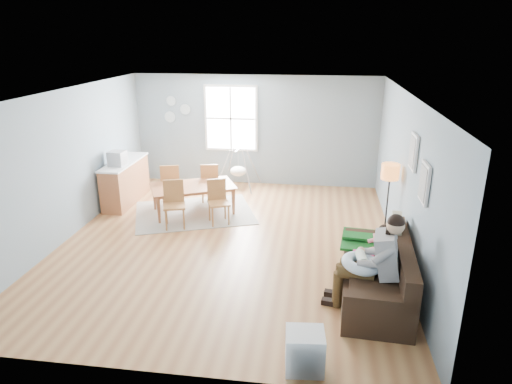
# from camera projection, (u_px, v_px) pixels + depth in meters

# --- Properties ---
(room) EXTENTS (8.40, 9.40, 3.90)m
(room) POSITION_uv_depth(u_px,v_px,m) (226.00, 110.00, 7.61)
(room) COLOR #9C5F37
(window) EXTENTS (1.32, 0.08, 1.62)m
(window) POSITION_uv_depth(u_px,v_px,m) (231.00, 118.00, 11.18)
(window) COLOR white
(window) RESTS_ON room
(pictures) EXTENTS (0.05, 1.34, 0.74)m
(pictures) POSITION_uv_depth(u_px,v_px,m) (419.00, 166.00, 6.43)
(pictures) COLOR white
(pictures) RESTS_ON room
(wall_plates) EXTENTS (0.67, 0.02, 0.66)m
(wall_plates) POSITION_uv_depth(u_px,v_px,m) (175.00, 110.00, 11.31)
(wall_plates) COLOR #9CB3BC
(wall_plates) RESTS_ON room
(sofa) EXTENTS (1.03, 2.17, 0.86)m
(sofa) POSITION_uv_depth(u_px,v_px,m) (380.00, 278.00, 6.55)
(sofa) COLOR black
(sofa) RESTS_ON room
(green_throw) EXTENTS (1.06, 0.94, 0.04)m
(green_throw) POSITION_uv_depth(u_px,v_px,m) (373.00, 241.00, 7.14)
(green_throw) COLOR #145B1D
(green_throw) RESTS_ON sofa
(beige_pillow) EXTENTS (0.21, 0.53, 0.52)m
(beige_pillow) POSITION_uv_depth(u_px,v_px,m) (396.00, 233.00, 6.87)
(beige_pillow) COLOR tan
(beige_pillow) RESTS_ON sofa
(father) EXTENTS (1.06, 0.57, 1.43)m
(father) POSITION_uv_depth(u_px,v_px,m) (374.00, 259.00, 6.15)
(father) COLOR gray
(father) RESTS_ON sofa
(nursing_pillow) EXTENTS (0.59, 0.58, 0.22)m
(nursing_pillow) POSITION_uv_depth(u_px,v_px,m) (361.00, 264.00, 6.21)
(nursing_pillow) COLOR #CBE7FF
(nursing_pillow) RESTS_ON father
(infant) EXTENTS (0.16, 0.39, 0.14)m
(infant) POSITION_uv_depth(u_px,v_px,m) (361.00, 256.00, 6.21)
(infant) COLOR silver
(infant) RESTS_ON nursing_pillow
(toddler) EXTENTS (0.52, 0.26, 0.81)m
(toddler) POSITION_uv_depth(u_px,v_px,m) (376.00, 245.00, 6.62)
(toddler) COLOR white
(toddler) RESTS_ON sofa
(floor_lamp) EXTENTS (0.30, 0.30, 1.51)m
(floor_lamp) POSITION_uv_depth(u_px,v_px,m) (390.00, 179.00, 7.87)
(floor_lamp) COLOR black
(floor_lamp) RESTS_ON room
(storage_cube) EXTENTS (0.46, 0.42, 0.48)m
(storage_cube) POSITION_uv_depth(u_px,v_px,m) (304.00, 351.00, 5.14)
(storage_cube) COLOR white
(storage_cube) RESTS_ON room
(rug) EXTENTS (2.92, 2.58, 0.01)m
(rug) POSITION_uv_depth(u_px,v_px,m) (194.00, 212.00, 9.74)
(rug) COLOR #A29E94
(rug) RESTS_ON room
(dining_table) EXTENTS (1.96, 1.61, 0.60)m
(dining_table) POSITION_uv_depth(u_px,v_px,m) (194.00, 200.00, 9.64)
(dining_table) COLOR #955331
(dining_table) RESTS_ON rug
(chair_sw) EXTENTS (0.52, 0.52, 0.93)m
(chair_sw) POSITION_uv_depth(u_px,v_px,m) (174.00, 201.00, 8.93)
(chair_sw) COLOR olive
(chair_sw) RESTS_ON rug
(chair_se) EXTENTS (0.53, 0.53, 0.88)m
(chair_se) POSITION_uv_depth(u_px,v_px,m) (218.00, 199.00, 9.11)
(chair_se) COLOR olive
(chair_se) RESTS_ON rug
(chair_nw) EXTENTS (0.53, 0.53, 0.94)m
(chair_nw) POSITION_uv_depth(u_px,v_px,m) (170.00, 182.00, 10.02)
(chair_nw) COLOR olive
(chair_nw) RESTS_ON rug
(chair_ne) EXTENTS (0.49, 0.49, 0.91)m
(chair_ne) POSITION_uv_depth(u_px,v_px,m) (210.00, 180.00, 10.21)
(chair_ne) COLOR olive
(chair_ne) RESTS_ON rug
(counter) EXTENTS (0.50, 1.70, 0.95)m
(counter) POSITION_uv_depth(u_px,v_px,m) (126.00, 182.00, 10.23)
(counter) COLOR #955331
(counter) RESTS_ON room
(monitor) EXTENTS (0.36, 0.34, 0.31)m
(monitor) POSITION_uv_depth(u_px,v_px,m) (117.00, 158.00, 9.72)
(monitor) COLOR #A3A3A8
(monitor) RESTS_ON counter
(baby_swing) EXTENTS (1.05, 1.07, 0.97)m
(baby_swing) POSITION_uv_depth(u_px,v_px,m) (238.00, 170.00, 11.22)
(baby_swing) COLOR #A3A3A8
(baby_swing) RESTS_ON room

